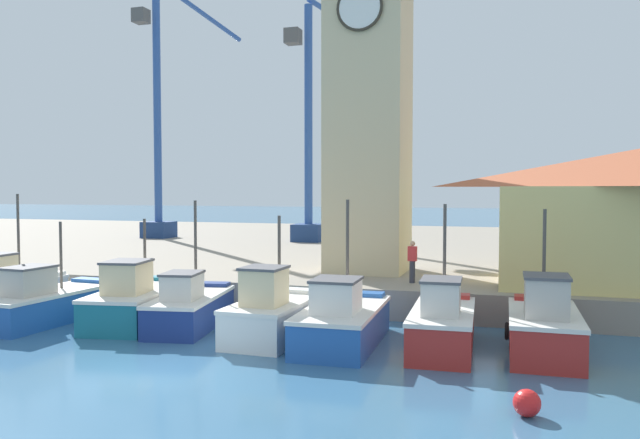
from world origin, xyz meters
name	(u,v)px	position (x,y,z in m)	size (l,w,h in m)	color
ground_plane	(146,377)	(0.00, 0.00, 0.00)	(300.00, 300.00, 0.00)	#386689
quay_wharf	(380,250)	(0.00, 28.41, 0.56)	(120.00, 40.00, 1.11)	gray
fishing_boat_far_left	(8,293)	(-9.39, 5.30, 0.81)	(2.12, 4.45, 4.53)	silver
fishing_boat_left_outer	(47,302)	(-6.97, 4.58, 0.72)	(2.30, 5.23, 3.54)	#2356A8
fishing_boat_left_inner	(137,301)	(-3.83, 5.40, 0.78)	(2.96, 5.30, 3.65)	#196B7F
fishing_boat_mid_left	(190,307)	(-1.73, 5.35, 0.70)	(2.58, 4.83, 4.32)	navy
fishing_boat_center	(272,314)	(1.57, 4.63, 0.79)	(2.14, 4.17, 3.87)	silver
fishing_boat_mid_right	(342,321)	(3.86, 4.59, 0.73)	(2.34, 4.95, 4.39)	#2356A8
fishing_boat_right_inner	(442,324)	(6.81, 4.94, 0.76)	(2.01, 4.71, 4.27)	#AD2823
fishing_boat_right_outer	(544,327)	(9.63, 5.21, 0.80)	(2.07, 4.44, 4.13)	#AD2823
clock_tower	(369,85)	(2.67, 13.25, 9.23)	(3.81, 3.81, 17.07)	beige
port_crane_near	(312,148)	(-4.65, 27.80, 7.62)	(6.15, 9.50, 16.75)	navy
port_crane_far	(161,136)	(-16.51, 27.64, 8.70)	(4.25, 9.80, 19.16)	navy
mooring_buoy	(527,403)	(9.08, -0.02, 0.29)	(0.57, 0.57, 0.57)	red
dock_worker_near_tower	(412,261)	(5.06, 10.38, 1.96)	(0.34, 0.22, 1.62)	#33333D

